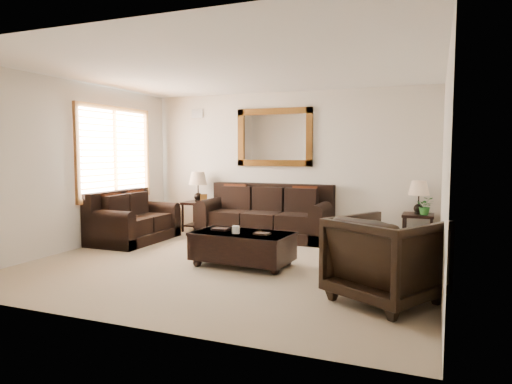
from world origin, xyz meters
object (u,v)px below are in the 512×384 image
at_px(sofa, 266,218).
at_px(coffee_table, 242,245).
at_px(end_table_left, 198,192).
at_px(end_table_right, 419,204).
at_px(armchair, 386,255).
at_px(loveseat, 132,223).

distance_m(sofa, coffee_table, 2.16).
bearing_deg(coffee_table, end_table_left, 134.60).
height_order(sofa, end_table_right, end_table_right).
bearing_deg(armchair, loveseat, 9.33).
distance_m(sofa, loveseat, 2.41).
distance_m(end_table_right, coffee_table, 3.21).
bearing_deg(sofa, end_table_right, 3.89).
xyz_separation_m(end_table_left, armchair, (3.94, -3.13, -0.27)).
bearing_deg(loveseat, armchair, -111.22).
xyz_separation_m(loveseat, end_table_left, (0.58, 1.38, 0.44)).
relative_size(sofa, armchair, 2.38).
relative_size(loveseat, end_table_left, 1.34).
xyz_separation_m(sofa, armchair, (2.44, -2.97, 0.15)).
xyz_separation_m(loveseat, coffee_table, (2.52, -0.90, -0.04)).
height_order(coffee_table, armchair, armchair).
height_order(sofa, end_table_left, end_table_left).
bearing_deg(sofa, armchair, -50.67).
xyz_separation_m(sofa, coffee_table, (0.44, -2.12, -0.06)).
bearing_deg(end_table_right, sofa, -176.11).
distance_m(loveseat, end_table_left, 1.56).
xyz_separation_m(loveseat, end_table_right, (4.72, 1.40, 0.39)).
distance_m(sofa, end_table_right, 2.67).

